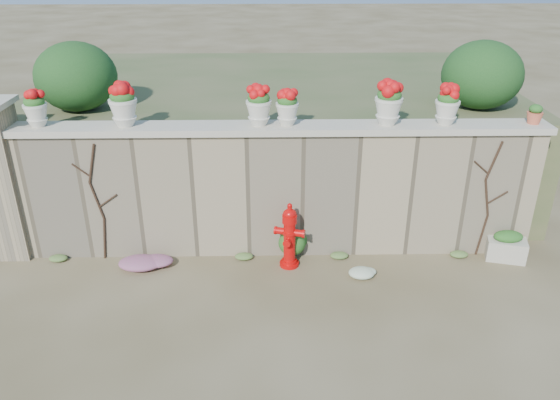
{
  "coord_description": "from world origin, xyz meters",
  "views": [
    {
      "loc": [
        -0.07,
        -5.86,
        4.53
      ],
      "look_at": [
        0.06,
        1.4,
        1.07
      ],
      "focal_mm": 35.0,
      "sensor_mm": 36.0,
      "label": 1
    }
  ],
  "objects_px": {
    "planter_box": "(506,246)",
    "terracotta_pot": "(535,115)",
    "urn_pot_0": "(35,109)",
    "fire_hydrant": "(289,235)"
  },
  "relations": [
    {
      "from": "planter_box",
      "to": "terracotta_pot",
      "type": "xyz_separation_m",
      "value": [
        0.2,
        0.36,
        2.0
      ]
    },
    {
      "from": "urn_pot_0",
      "to": "terracotta_pot",
      "type": "distance_m",
      "value": 7.23
    },
    {
      "from": "planter_box",
      "to": "terracotta_pot",
      "type": "relative_size",
      "value": 2.36
    },
    {
      "from": "urn_pot_0",
      "to": "fire_hydrant",
      "type": "bearing_deg",
      "value": -7.68
    },
    {
      "from": "urn_pot_0",
      "to": "planter_box",
      "type": "bearing_deg",
      "value": -2.94
    },
    {
      "from": "planter_box",
      "to": "fire_hydrant",
      "type": "bearing_deg",
      "value": -163.06
    },
    {
      "from": "planter_box",
      "to": "terracotta_pot",
      "type": "height_order",
      "value": "terracotta_pot"
    },
    {
      "from": "urn_pot_0",
      "to": "terracotta_pot",
      "type": "height_order",
      "value": "urn_pot_0"
    },
    {
      "from": "fire_hydrant",
      "to": "terracotta_pot",
      "type": "distance_m",
      "value": 4.01
    },
    {
      "from": "planter_box",
      "to": "urn_pot_0",
      "type": "relative_size",
      "value": 1.23
    }
  ]
}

